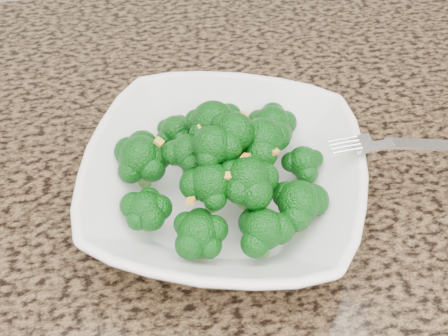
{
  "coord_description": "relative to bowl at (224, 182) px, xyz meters",
  "views": [
    {
      "loc": [
        0.09,
        0.09,
        1.32
      ],
      "look_at": [
        0.15,
        0.42,
        0.95
      ],
      "focal_mm": 45.0,
      "sensor_mm": 36.0,
      "label": 1
    }
  ],
  "objects": [
    {
      "name": "bowl",
      "position": [
        0.0,
        0.0,
        0.0
      ],
      "size": [
        0.31,
        0.31,
        0.06
      ],
      "primitive_type": "imported",
      "rotation": [
        0.0,
        0.0,
        -0.32
      ],
      "color": "white",
      "rests_on": "granite_counter"
    },
    {
      "name": "broccoli_pile",
      "position": [
        0.0,
        0.0,
        0.07
      ],
      "size": [
        0.22,
        0.22,
        0.07
      ],
      "primitive_type": null,
      "color": "#084D0C",
      "rests_on": "bowl"
    },
    {
      "name": "garlic_topping",
      "position": [
        0.0,
        0.0,
        0.1
      ],
      "size": [
        0.13,
        0.13,
        0.01
      ],
      "primitive_type": null,
      "color": "gold",
      "rests_on": "broccoli_pile"
    },
    {
      "name": "fork",
      "position": [
        0.14,
        -0.01,
        0.04
      ],
      "size": [
        0.17,
        0.03,
        0.01
      ],
      "primitive_type": null,
      "rotation": [
        0.0,
        0.0,
        -0.02
      ],
      "color": "silver",
      "rests_on": "bowl"
    }
  ]
}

